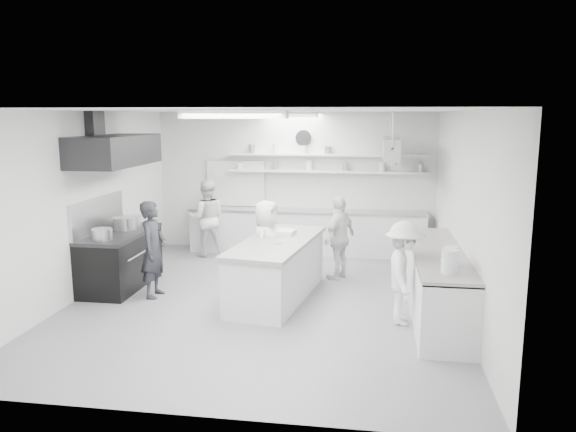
# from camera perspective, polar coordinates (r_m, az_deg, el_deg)

# --- Properties ---
(floor) EXTENTS (6.00, 7.00, 0.02)m
(floor) POSITION_cam_1_polar(r_m,az_deg,el_deg) (8.99, -2.46, -8.76)
(floor) COLOR gray
(floor) RESTS_ON ground
(ceiling) EXTENTS (6.00, 7.00, 0.02)m
(ceiling) POSITION_cam_1_polar(r_m,az_deg,el_deg) (8.49, -2.62, 10.87)
(ceiling) COLOR silver
(ceiling) RESTS_ON wall_back
(wall_back) EXTENTS (6.00, 0.04, 3.00)m
(wall_back) POSITION_cam_1_polar(r_m,az_deg,el_deg) (12.03, 0.67, 3.53)
(wall_back) COLOR silver
(wall_back) RESTS_ON floor
(wall_front) EXTENTS (6.00, 0.04, 3.00)m
(wall_front) POSITION_cam_1_polar(r_m,az_deg,el_deg) (5.30, -9.84, -5.49)
(wall_front) COLOR silver
(wall_front) RESTS_ON floor
(wall_left) EXTENTS (0.04, 7.00, 3.00)m
(wall_left) POSITION_cam_1_polar(r_m,az_deg,el_deg) (9.65, -20.31, 1.17)
(wall_left) COLOR silver
(wall_left) RESTS_ON floor
(wall_right) EXTENTS (0.04, 7.00, 3.00)m
(wall_right) POSITION_cam_1_polar(r_m,az_deg,el_deg) (8.57, 17.57, 0.24)
(wall_right) COLOR silver
(wall_right) RESTS_ON floor
(stove) EXTENTS (0.80, 1.80, 0.90)m
(stove) POSITION_cam_1_polar(r_m,az_deg,el_deg) (10.02, -16.83, -4.44)
(stove) COLOR black
(stove) RESTS_ON floor
(exhaust_hood) EXTENTS (0.85, 2.00, 0.50)m
(exhaust_hood) POSITION_cam_1_polar(r_m,az_deg,el_deg) (9.73, -17.42, 6.46)
(exhaust_hood) COLOR #252527
(exhaust_hood) RESTS_ON wall_left
(back_counter) EXTENTS (5.00, 0.60, 0.92)m
(back_counter) POSITION_cam_1_polar(r_m,az_deg,el_deg) (11.87, 1.89, -1.66)
(back_counter) COLOR silver
(back_counter) RESTS_ON floor
(shelf_lower) EXTENTS (4.20, 0.26, 0.04)m
(shelf_lower) POSITION_cam_1_polar(r_m,az_deg,el_deg) (11.80, 3.96, 4.59)
(shelf_lower) COLOR silver
(shelf_lower) RESTS_ON wall_back
(shelf_upper) EXTENTS (4.20, 0.26, 0.04)m
(shelf_upper) POSITION_cam_1_polar(r_m,az_deg,el_deg) (11.77, 3.98, 6.28)
(shelf_upper) COLOR silver
(shelf_upper) RESTS_ON wall_back
(pass_through_window) EXTENTS (1.30, 0.04, 1.00)m
(pass_through_window) POSITION_cam_1_polar(r_m,az_deg,el_deg) (12.27, -5.38, 3.38)
(pass_through_window) COLOR black
(pass_through_window) RESTS_ON wall_back
(wall_clock) EXTENTS (0.32, 0.05, 0.32)m
(wall_clock) POSITION_cam_1_polar(r_m,az_deg,el_deg) (11.89, 1.61, 8.04)
(wall_clock) COLOR silver
(wall_clock) RESTS_ON wall_back
(right_counter) EXTENTS (0.74, 3.30, 0.94)m
(right_counter) POSITION_cam_1_polar(r_m,az_deg,el_deg) (8.56, 15.06, -6.73)
(right_counter) COLOR silver
(right_counter) RESTS_ON floor
(pot_rack) EXTENTS (0.30, 1.60, 0.40)m
(pot_rack) POSITION_cam_1_polar(r_m,az_deg,el_deg) (10.76, 10.54, 6.82)
(pot_rack) COLOR #B0B1B2
(pot_rack) RESTS_ON ceiling
(light_fixture_front) EXTENTS (1.30, 0.25, 0.10)m
(light_fixture_front) POSITION_cam_1_polar(r_m,az_deg,el_deg) (6.74, -5.62, 10.36)
(light_fixture_front) COLOR silver
(light_fixture_front) RESTS_ON ceiling
(light_fixture_rear) EXTENTS (1.30, 0.25, 0.10)m
(light_fixture_rear) POSITION_cam_1_polar(r_m,az_deg,el_deg) (10.27, -0.64, 10.40)
(light_fixture_rear) COLOR silver
(light_fixture_rear) RESTS_ON ceiling
(prep_island) EXTENTS (1.27, 2.57, 0.91)m
(prep_island) POSITION_cam_1_polar(r_m,az_deg,el_deg) (9.00, -1.14, -5.63)
(prep_island) COLOR silver
(prep_island) RESTS_ON floor
(stove_pot) EXTENTS (0.40, 0.40, 0.27)m
(stove_pot) POSITION_cam_1_polar(r_m,az_deg,el_deg) (10.09, -16.45, -0.86)
(stove_pot) COLOR #B0B1B2
(stove_pot) RESTS_ON stove
(cook_stove) EXTENTS (0.39, 0.58, 1.58)m
(cook_stove) POSITION_cam_1_polar(r_m,az_deg,el_deg) (9.24, -13.69, -3.35)
(cook_stove) COLOR #25262B
(cook_stove) RESTS_ON floor
(cook_back) EXTENTS (0.93, 0.82, 1.61)m
(cook_back) POSITION_cam_1_polar(r_m,az_deg,el_deg) (11.70, -8.37, -0.21)
(cook_back) COLOR white
(cook_back) RESTS_ON floor
(cook_island_left) EXTENTS (0.62, 0.83, 1.54)m
(cook_island_left) POSITION_cam_1_polar(r_m,az_deg,el_deg) (9.31, -2.24, -3.08)
(cook_island_left) COLOR white
(cook_island_left) RESTS_ON floor
(cook_island_right) EXTENTS (0.75, 0.95, 1.51)m
(cook_island_right) POSITION_cam_1_polar(r_m,az_deg,el_deg) (10.03, 5.31, -2.22)
(cook_island_right) COLOR white
(cook_island_right) RESTS_ON floor
(cook_right) EXTENTS (0.56, 0.96, 1.48)m
(cook_right) POSITION_cam_1_polar(r_m,az_deg,el_deg) (8.01, 11.81, -5.76)
(cook_right) COLOR white
(cook_right) RESTS_ON floor
(bowl_island_a) EXTENTS (0.31, 0.31, 0.06)m
(bowl_island_a) POSITION_cam_1_polar(r_m,az_deg,el_deg) (9.46, -0.01, -1.79)
(bowl_island_a) COLOR #B0B1B2
(bowl_island_a) RESTS_ON prep_island
(bowl_island_b) EXTENTS (0.26, 0.26, 0.07)m
(bowl_island_b) POSITION_cam_1_polar(r_m,az_deg,el_deg) (8.69, -1.26, -2.88)
(bowl_island_b) COLOR silver
(bowl_island_b) RESTS_ON prep_island
(bowl_right) EXTENTS (0.28, 0.28, 0.05)m
(bowl_right) POSITION_cam_1_polar(r_m,az_deg,el_deg) (7.85, 16.20, -4.58)
(bowl_right) COLOR silver
(bowl_right) RESTS_ON right_counter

